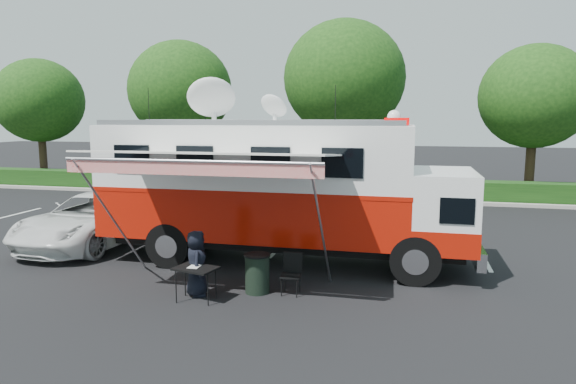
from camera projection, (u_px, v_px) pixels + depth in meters
name	position (u px, v px, depth m)	size (l,w,h in m)	color
ground_plane	(284.00, 262.00, 14.34)	(120.00, 120.00, 0.00)	black
back_border	(366.00, 97.00, 25.78)	(60.00, 6.14, 8.87)	#9E998E
stall_lines	(290.00, 236.00, 17.34)	(24.12, 5.50, 0.01)	silver
command_truck	(281.00, 188.00, 14.05)	(10.12, 2.79, 4.86)	black
awning	(209.00, 157.00, 11.32)	(5.53, 2.84, 3.33)	silver
white_suv	(97.00, 244.00, 16.38)	(2.65, 5.75, 1.60)	silver
person	(197.00, 295.00, 11.64)	(0.73, 0.48, 1.50)	black
folding_table	(196.00, 269.00, 11.20)	(1.02, 0.83, 0.76)	black
folding_chair	(292.00, 270.00, 11.74)	(0.48, 0.50, 0.93)	black
trash_bin	(257.00, 273.00, 11.78)	(0.61, 0.61, 0.90)	black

